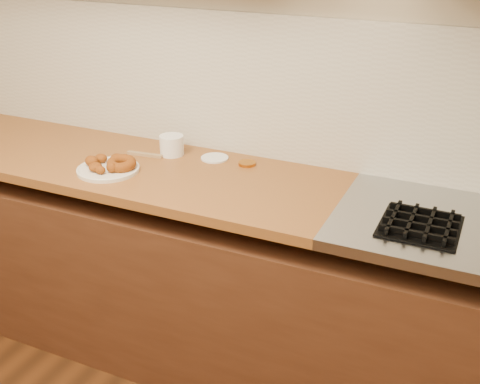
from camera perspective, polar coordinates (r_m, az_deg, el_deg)
name	(u,v)px	position (r m, az deg, el deg)	size (l,w,h in m)	color
wall_back	(249,50)	(2.51, 0.88, 13.34)	(4.00, 0.02, 2.70)	tan
base_cabinet	(219,287)	(2.63, -2.01, -9.01)	(3.60, 0.60, 0.77)	#502B19
butcher_block	(85,158)	(2.72, -14.52, 3.13)	(2.30, 0.62, 0.04)	#945A29
backsplash	(248,87)	(2.54, 0.75, 9.97)	(3.60, 0.02, 0.60)	beige
donut_plate	(108,169)	(2.51, -12.39, 2.10)	(0.25, 0.25, 0.01)	silver
ring_donut	(121,163)	(2.48, -11.18, 2.68)	(0.12, 0.12, 0.04)	#883F0D
fried_dough_chunks	(102,163)	(2.51, -12.94, 2.72)	(0.18, 0.18, 0.04)	#883F0D
plastic_tub	(172,145)	(2.62, -6.49, 4.43)	(0.10, 0.10, 0.09)	white
tub_lid	(215,158)	(2.58, -2.42, 3.24)	(0.12, 0.12, 0.01)	white
brass_jar_lid	(247,163)	(2.51, 0.67, 2.72)	(0.07, 0.07, 0.01)	#B36B1B
wooden_utensil	(145,155)	(2.64, -9.01, 3.53)	(0.16, 0.02, 0.01)	#9C7B50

